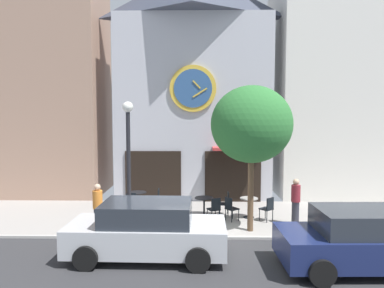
{
  "coord_description": "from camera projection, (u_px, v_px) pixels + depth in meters",
  "views": [
    {
      "loc": [
        0.12,
        -10.96,
        3.92
      ],
      "look_at": [
        -0.12,
        2.5,
        2.82
      ],
      "focal_mm": 33.2,
      "sensor_mm": 36.0,
      "label": 1
    }
  ],
  "objects": [
    {
      "name": "parked_car_silver",
      "position": [
        147.0,
        230.0,
        9.76
      ],
      "size": [
        4.34,
        2.1,
        1.55
      ],
      "color": "#B7BABF",
      "rests_on": "ground_plane"
    },
    {
      "name": "cafe_chair_outer",
      "position": [
        268.0,
        207.0,
        13.09
      ],
      "size": [
        0.56,
        0.56,
        0.9
      ],
      "color": "black",
      "rests_on": "ground_plane"
    },
    {
      "name": "cafe_chair_mid_row",
      "position": [
        215.0,
        208.0,
        13.02
      ],
      "size": [
        0.54,
        0.54,
        0.9
      ],
      "color": "black",
      "rests_on": "ground_plane"
    },
    {
      "name": "ground_plane",
      "position": [
        194.0,
        243.0,
        10.93
      ],
      "size": [
        26.58,
        10.62,
        0.13
      ],
      "color": "gray"
    },
    {
      "name": "clock_building",
      "position": [
        193.0,
        80.0,
        17.07
      ],
      "size": [
        7.23,
        3.98,
        10.87
      ],
      "color": "#B2B2BC",
      "rests_on": "ground_plane"
    },
    {
      "name": "cafe_chair_right_end",
      "position": [
        156.0,
        198.0,
        14.58
      ],
      "size": [
        0.42,
        0.42,
        0.9
      ],
      "color": "black",
      "rests_on": "ground_plane"
    },
    {
      "name": "pedestrian_orange",
      "position": [
        98.0,
        208.0,
        11.69
      ],
      "size": [
        0.4,
        0.4,
        1.67
      ],
      "color": "#2D2D38",
      "rests_on": "ground_plane"
    },
    {
      "name": "street_lamp",
      "position": [
        129.0,
        165.0,
        12.05
      ],
      "size": [
        0.36,
        0.36,
        4.38
      ],
      "color": "black",
      "rests_on": "ground_plane"
    },
    {
      "name": "parked_car_navy",
      "position": [
        365.0,
        240.0,
        8.99
      ],
      "size": [
        4.34,
        2.1,
        1.55
      ],
      "color": "navy",
      "rests_on": "ground_plane"
    },
    {
      "name": "neighbor_building_left",
      "position": [
        47.0,
        70.0,
        17.63
      ],
      "size": [
        5.54,
        3.58,
        12.34
      ],
      "color": "#9E7A66",
      "rests_on": "ground_plane"
    },
    {
      "name": "cafe_chair_by_entrance",
      "position": [
        226.0,
        202.0,
        13.9
      ],
      "size": [
        0.41,
        0.41,
        0.9
      ],
      "color": "black",
      "rests_on": "ground_plane"
    },
    {
      "name": "cafe_chair_facing_street",
      "position": [
        132.0,
        202.0,
        13.91
      ],
      "size": [
        0.42,
        0.42,
        0.9
      ],
      "color": "black",
      "rests_on": "ground_plane"
    },
    {
      "name": "cafe_table_center_right",
      "position": [
        204.0,
        203.0,
        13.74
      ],
      "size": [
        0.73,
        0.73,
        0.74
      ],
      "color": "black",
      "rests_on": "ground_plane"
    },
    {
      "name": "neighbor_building_right",
      "position": [
        334.0,
        39.0,
        17.71
      ],
      "size": [
        5.86,
        4.5,
        15.46
      ],
      "color": "silver",
      "rests_on": "ground_plane"
    },
    {
      "name": "street_tree",
      "position": [
        252.0,
        125.0,
        11.77
      ],
      "size": [
        2.71,
        2.44,
        4.91
      ],
      "color": "brown",
      "rests_on": "ground_plane"
    },
    {
      "name": "cafe_chair_left_end",
      "position": [
        231.0,
        207.0,
        13.12
      ],
      "size": [
        0.56,
        0.56,
        0.9
      ],
      "color": "black",
      "rests_on": "ground_plane"
    },
    {
      "name": "cafe_table_near_door",
      "position": [
        249.0,
        204.0,
        13.55
      ],
      "size": [
        0.68,
        0.68,
        0.77
      ],
      "color": "black",
      "rests_on": "ground_plane"
    },
    {
      "name": "pedestrian_maroon",
      "position": [
        296.0,
        201.0,
        12.62
      ],
      "size": [
        0.42,
        0.42,
        1.67
      ],
      "color": "#2D2D38",
      "rests_on": "ground_plane"
    },
    {
      "name": "cafe_table_leftmost",
      "position": [
        138.0,
        197.0,
        14.77
      ],
      "size": [
        0.72,
        0.72,
        0.73
      ],
      "color": "black",
      "rests_on": "ground_plane"
    }
  ]
}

